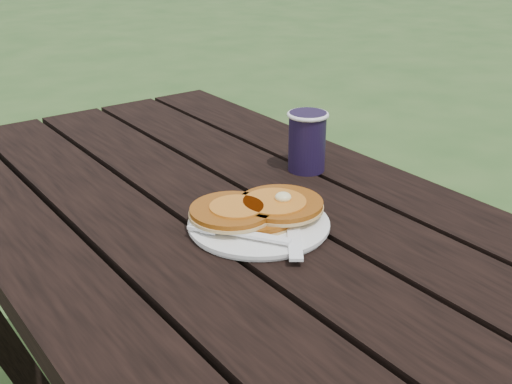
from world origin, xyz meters
TOP-DOWN VIEW (x-y plane):
  - plate at (0.01, 0.13)m, footprint 0.26×0.26m
  - pancake_stack at (0.01, 0.14)m, footprint 0.21×0.16m
  - knife at (0.03, 0.07)m, footprint 0.12×0.16m
  - fork at (-0.03, 0.08)m, footprint 0.11×0.15m
  - coffee_cup at (0.23, 0.27)m, footprint 0.08×0.08m

SIDE VIEW (x-z plane):
  - plate at x=0.01m, z-range 0.75..0.76m
  - knife at x=0.03m, z-range 0.76..0.76m
  - fork at x=-0.03m, z-range 0.77..0.77m
  - pancake_stack at x=0.01m, z-range 0.76..0.79m
  - coffee_cup at x=0.23m, z-range 0.76..0.87m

